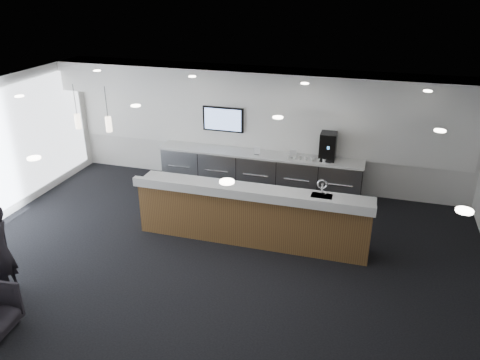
% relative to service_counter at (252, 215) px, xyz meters
% --- Properties ---
extents(ground, '(10.00, 10.00, 0.00)m').
position_rel_service_counter_xyz_m(ground, '(-0.49, -1.20, -0.58)').
color(ground, black).
rests_on(ground, ground).
extents(ceiling, '(10.00, 8.00, 0.02)m').
position_rel_service_counter_xyz_m(ceiling, '(-0.49, -1.20, 2.42)').
color(ceiling, black).
rests_on(ceiling, back_wall).
extents(back_wall, '(10.00, 0.02, 3.00)m').
position_rel_service_counter_xyz_m(back_wall, '(-0.49, 2.80, 0.92)').
color(back_wall, silver).
rests_on(back_wall, ground).
extents(soffit_bulkhead, '(10.00, 0.90, 0.70)m').
position_rel_service_counter_xyz_m(soffit_bulkhead, '(-0.49, 2.35, 2.07)').
color(soffit_bulkhead, white).
rests_on(soffit_bulkhead, back_wall).
extents(alcove_panel, '(9.80, 0.06, 1.40)m').
position_rel_service_counter_xyz_m(alcove_panel, '(-0.49, 2.77, 1.02)').
color(alcove_panel, white).
rests_on(alcove_panel, back_wall).
extents(back_credenza, '(5.06, 0.66, 0.95)m').
position_rel_service_counter_xyz_m(back_credenza, '(-0.49, 2.44, -0.10)').
color(back_credenza, gray).
rests_on(back_credenza, ground).
extents(wall_tv, '(1.05, 0.08, 0.62)m').
position_rel_service_counter_xyz_m(wall_tv, '(-1.49, 2.71, 1.07)').
color(wall_tv, black).
rests_on(wall_tv, back_wall).
extents(pendant_left, '(0.12, 0.12, 0.30)m').
position_rel_service_counter_xyz_m(pendant_left, '(-2.89, -0.40, 1.67)').
color(pendant_left, '#FFE7C6').
rests_on(pendant_left, ceiling).
extents(pendant_right, '(0.12, 0.12, 0.30)m').
position_rel_service_counter_xyz_m(pendant_right, '(-3.59, -0.40, 1.67)').
color(pendant_right, '#FFE7C6').
rests_on(pendant_right, ceiling).
extents(ceiling_can_lights, '(7.00, 5.00, 0.02)m').
position_rel_service_counter_xyz_m(ceiling_can_lights, '(-0.49, -1.20, 2.39)').
color(ceiling_can_lights, white).
rests_on(ceiling_can_lights, ceiling).
extents(service_counter, '(4.69, 0.80, 1.49)m').
position_rel_service_counter_xyz_m(service_counter, '(0.00, 0.00, 0.00)').
color(service_counter, brown).
rests_on(service_counter, ground).
extents(coffee_machine, '(0.38, 0.50, 0.65)m').
position_rel_service_counter_xyz_m(coffee_machine, '(1.16, 2.51, 0.70)').
color(coffee_machine, black).
rests_on(coffee_machine, back_credenza).
extents(info_sign_left, '(0.15, 0.03, 0.20)m').
position_rel_service_counter_xyz_m(info_sign_left, '(-0.51, 2.34, 0.47)').
color(info_sign_left, white).
rests_on(info_sign_left, back_credenza).
extents(info_sign_right, '(0.16, 0.06, 0.22)m').
position_rel_service_counter_xyz_m(info_sign_right, '(0.37, 2.36, 0.48)').
color(info_sign_right, white).
rests_on(info_sign_right, back_credenza).
extents(cup_0, '(0.09, 0.09, 0.08)m').
position_rel_service_counter_xyz_m(cup_0, '(1.11, 2.31, 0.41)').
color(cup_0, white).
rests_on(cup_0, back_credenza).
extents(cup_1, '(0.13, 0.13, 0.08)m').
position_rel_service_counter_xyz_m(cup_1, '(0.97, 2.31, 0.41)').
color(cup_1, white).
rests_on(cup_1, back_credenza).
extents(cup_2, '(0.11, 0.11, 0.08)m').
position_rel_service_counter_xyz_m(cup_2, '(0.83, 2.31, 0.41)').
color(cup_2, white).
rests_on(cup_2, back_credenza).
extents(cup_3, '(0.12, 0.12, 0.08)m').
position_rel_service_counter_xyz_m(cup_3, '(0.69, 2.31, 0.41)').
color(cup_3, white).
rests_on(cup_3, back_credenza).
extents(cup_4, '(0.12, 0.12, 0.08)m').
position_rel_service_counter_xyz_m(cup_4, '(0.55, 2.31, 0.41)').
color(cup_4, white).
rests_on(cup_4, back_credenza).
extents(cup_5, '(0.10, 0.10, 0.08)m').
position_rel_service_counter_xyz_m(cup_5, '(0.41, 2.31, 0.41)').
color(cup_5, white).
rests_on(cup_5, back_credenza).
extents(cup_6, '(0.13, 0.13, 0.08)m').
position_rel_service_counter_xyz_m(cup_6, '(0.27, 2.31, 0.41)').
color(cup_6, white).
rests_on(cup_6, back_credenza).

